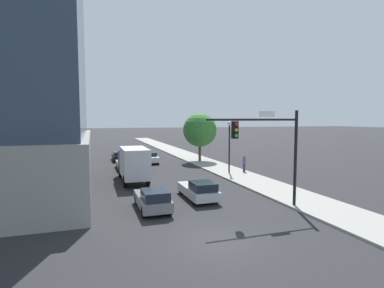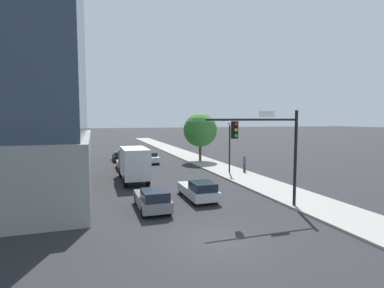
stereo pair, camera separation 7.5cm
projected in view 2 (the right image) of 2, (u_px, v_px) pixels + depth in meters
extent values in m
plane|color=#28282B|center=(218.00, 241.00, 14.59)|extent=(400.00, 400.00, 0.00)
cube|color=#9E9B93|center=(219.00, 168.00, 36.21)|extent=(4.07, 120.00, 0.15)
cube|color=#B2AFA8|center=(13.00, 89.00, 53.06)|extent=(12.37, 15.40, 22.34)
cube|color=#2D6BB7|center=(10.00, 33.00, 52.27)|extent=(13.11, 16.32, 3.00)
cube|color=red|center=(30.00, 68.00, 49.58)|extent=(0.90, 0.90, 28.71)
cylinder|color=black|center=(295.00, 158.00, 19.84)|extent=(0.20, 0.20, 6.30)
cylinder|color=black|center=(254.00, 120.00, 18.66)|extent=(6.30, 0.14, 0.14)
cube|color=black|center=(235.00, 130.00, 18.31)|extent=(0.32, 0.36, 1.05)
sphere|color=red|center=(236.00, 124.00, 18.10)|extent=(0.22, 0.22, 0.22)
sphere|color=orange|center=(236.00, 130.00, 18.13)|extent=(0.22, 0.22, 0.22)
sphere|color=green|center=(236.00, 136.00, 18.15)|extent=(0.22, 0.22, 0.22)
cube|color=white|center=(267.00, 114.00, 18.92)|extent=(1.10, 0.04, 0.36)
cylinder|color=black|center=(230.00, 149.00, 32.30)|extent=(0.16, 0.16, 5.10)
sphere|color=silver|center=(230.00, 123.00, 32.08)|extent=(0.44, 0.44, 0.44)
cylinder|color=brown|center=(200.00, 152.00, 41.47)|extent=(0.36, 0.36, 2.53)
sphere|color=#387F33|center=(200.00, 130.00, 41.23)|extent=(4.61, 4.61, 4.61)
cube|color=black|center=(120.00, 157.00, 42.92)|extent=(1.83, 4.62, 0.59)
cube|color=#19212D|center=(120.00, 153.00, 42.58)|extent=(1.54, 2.38, 0.49)
cylinder|color=black|center=(113.00, 157.00, 44.18)|extent=(0.22, 0.62, 0.62)
cylinder|color=black|center=(124.00, 157.00, 44.68)|extent=(0.22, 0.62, 0.62)
cylinder|color=black|center=(115.00, 160.00, 41.20)|extent=(0.22, 0.62, 0.62)
cylinder|color=black|center=(127.00, 160.00, 41.71)|extent=(0.22, 0.62, 0.62)
cube|color=silver|center=(150.00, 158.00, 40.66)|extent=(1.82, 4.51, 0.69)
cube|color=#19212D|center=(150.00, 154.00, 40.58)|extent=(1.53, 2.17, 0.51)
cylinder|color=black|center=(143.00, 159.00, 41.88)|extent=(0.22, 0.63, 0.63)
cylinder|color=black|center=(154.00, 159.00, 42.38)|extent=(0.22, 0.63, 0.63)
cylinder|color=black|center=(146.00, 162.00, 38.98)|extent=(0.22, 0.63, 0.63)
cylinder|color=black|center=(158.00, 162.00, 39.48)|extent=(0.22, 0.63, 0.63)
cube|color=#AD8938|center=(125.00, 164.00, 35.64)|extent=(1.85, 4.29, 0.57)
cube|color=#19212D|center=(126.00, 160.00, 34.64)|extent=(1.55, 2.18, 0.54)
cylinder|color=black|center=(117.00, 165.00, 36.78)|extent=(0.22, 0.71, 0.71)
cylinder|color=black|center=(131.00, 164.00, 37.29)|extent=(0.22, 0.71, 0.71)
cylinder|color=black|center=(119.00, 168.00, 34.02)|extent=(0.22, 0.71, 0.71)
cylinder|color=black|center=(134.00, 168.00, 34.53)|extent=(0.22, 0.71, 0.71)
cube|color=#B7B7BC|center=(198.00, 191.00, 22.30)|extent=(1.86, 4.57, 0.61)
cube|color=#19212D|center=(203.00, 186.00, 21.21)|extent=(1.57, 1.92, 0.57)
cylinder|color=black|center=(181.00, 190.00, 23.53)|extent=(0.22, 0.64, 0.64)
cylinder|color=black|center=(201.00, 189.00, 24.04)|extent=(0.22, 0.64, 0.64)
cylinder|color=black|center=(194.00, 201.00, 20.59)|extent=(0.22, 0.64, 0.64)
cylinder|color=black|center=(216.00, 199.00, 21.10)|extent=(0.22, 0.64, 0.64)
cube|color=slate|center=(152.00, 200.00, 19.56)|extent=(1.82, 4.25, 0.63)
cube|color=#19212D|center=(155.00, 195.00, 18.56)|extent=(1.53, 1.96, 0.57)
cylinder|color=black|center=(137.00, 200.00, 20.70)|extent=(0.22, 0.69, 0.69)
cylinder|color=black|center=(159.00, 198.00, 21.20)|extent=(0.22, 0.69, 0.69)
cylinder|color=black|center=(143.00, 212.00, 17.97)|extent=(0.22, 0.69, 0.69)
cylinder|color=black|center=(169.00, 210.00, 18.46)|extent=(0.22, 0.69, 0.69)
cube|color=#1E4799|center=(130.00, 160.00, 30.82)|extent=(2.21, 1.96, 2.14)
cube|color=silver|center=(135.00, 162.00, 27.41)|extent=(2.21, 4.90, 2.64)
cylinder|color=black|center=(121.00, 172.00, 30.62)|extent=(0.30, 1.06, 1.06)
cylinder|color=black|center=(140.00, 171.00, 31.22)|extent=(0.30, 1.06, 1.06)
cylinder|color=black|center=(125.00, 181.00, 26.06)|extent=(0.30, 1.06, 1.06)
cylinder|color=black|center=(148.00, 180.00, 26.67)|extent=(0.30, 1.06, 1.06)
cylinder|color=#38334C|center=(244.00, 168.00, 32.99)|extent=(0.28, 0.28, 0.87)
cylinder|color=purple|center=(244.00, 161.00, 32.93)|extent=(0.34, 0.34, 0.67)
sphere|color=brown|center=(245.00, 157.00, 32.89)|extent=(0.24, 0.24, 0.24)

